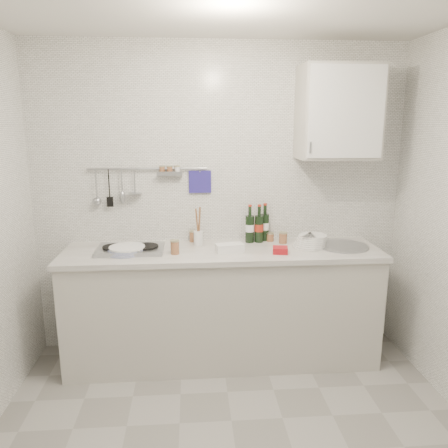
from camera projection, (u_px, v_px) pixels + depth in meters
name	position (u px, v px, depth m)	size (l,w,h in m)	color
back_wall	(220.00, 201.00, 3.59)	(3.00, 0.02, 2.50)	silver
counter	(223.00, 308.00, 3.48)	(2.44, 0.64, 0.96)	#B2AEA4
wall_rail	(145.00, 181.00, 3.47)	(0.98, 0.09, 0.34)	#93969B
wall_cabinet	(339.00, 113.00, 3.32)	(0.60, 0.38, 0.70)	#B2AEA4
plate_stack_hob	(126.00, 250.00, 3.27)	(0.30, 0.29, 0.05)	#45559E
plate_stack_sink	(311.00, 241.00, 3.43)	(0.27, 0.26, 0.10)	white
wine_bottles	(258.00, 223.00, 3.56)	(0.21, 0.13, 0.31)	black
butter_dish	(230.00, 248.00, 3.30)	(0.21, 0.10, 0.06)	white
strawberry_punnet	(280.00, 250.00, 3.27)	(0.11, 0.11, 0.05)	red
utensil_crock	(198.00, 236.00, 3.48)	(0.08, 0.08, 0.31)	white
jar_a	(193.00, 236.00, 3.59)	(0.06, 0.06, 0.09)	brown
jar_b	(270.00, 237.00, 3.60)	(0.06, 0.06, 0.07)	brown
jar_c	(283.00, 238.00, 3.53)	(0.07, 0.07, 0.09)	brown
jar_d	(175.00, 247.00, 3.24)	(0.07, 0.07, 0.11)	brown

